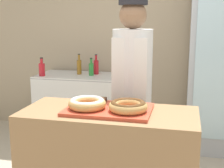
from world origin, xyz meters
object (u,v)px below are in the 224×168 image
Objects in this scene: serving_tray at (109,110)px; bottle_amber at (79,66)px; bottle_red at (42,69)px; brownie_back_right at (127,102)px; donut_light_glaze at (87,103)px; donut_chocolate_glaze at (128,106)px; brownie_back_left at (99,100)px; beverage_fridge at (219,70)px; chest_freezer at (79,105)px; baker_person at (132,92)px; bottle_green at (91,69)px; bottle_red_b at (96,66)px.

bottle_amber is (-0.85, 1.79, 0.02)m from serving_tray.
brownie_back_right is at bearing -45.61° from bottle_red.
donut_chocolate_glaze is (0.30, 0.00, 0.00)m from donut_light_glaze.
brownie_back_left is 0.22m from brownie_back_right.
brownie_back_left is at bearing -50.50° from bottle_red.
beverage_fridge reaches higher than chest_freezer.
donut_light_glaze is 1.96m from bottle_amber.
donut_chocolate_glaze is 0.57m from baker_person.
donut_chocolate_glaze is 0.15× the size of baker_person.
baker_person is at bearing 64.07° from brownie_back_left.
serving_tray is at bearing 16.13° from donut_light_glaze.
baker_person is 1.48m from beverage_fridge.
donut_light_glaze is 2.83× the size of brownie_back_left.
donut_light_glaze is at bearing -120.60° from beverage_fridge.
brownie_back_right is 1.91m from bottle_amber.
bottle_red is 0.64m from bottle_green.
serving_tray is 2.02m from bottle_red.
brownie_back_left is 1.84m from bottle_red.
brownie_back_right is (0.26, 0.18, -0.02)m from donut_light_glaze.
serving_tray is 0.53m from baker_person.
brownie_back_right is 1.96m from chest_freezer.
bottle_amber reaches higher than donut_chocolate_glaze.
bottle_red_b is at bearing 107.07° from brownie_back_left.
chest_freezer is 3.93× the size of bottle_amber.
donut_chocolate_glaze is at bearing -16.13° from serving_tray.
serving_tray is 2.25× the size of bottle_amber.
brownie_back_right is 0.39m from baker_person.
brownie_back_right is at bearing 51.66° from serving_tray.
donut_chocolate_glaze is 0.14× the size of beverage_fridge.
baker_person is at bearing -37.31° from bottle_red.
donut_light_glaze is 1.00× the size of donut_chocolate_glaze.
donut_light_glaze is 0.32m from brownie_back_right.
bottle_red_b is 0.13m from bottle_green.
donut_light_glaze is 0.14× the size of beverage_fridge.
brownie_back_right is at bearing -59.14° from chest_freezer.
chest_freezer is (-0.71, 1.80, -0.56)m from donut_light_glaze.
beverage_fridge is 1.85m from chest_freezer.
chest_freezer is 4.05× the size of bottle_red_b.
brownie_back_right is at bearing 0.00° from brownie_back_left.
beverage_fridge reaches higher than donut_light_glaze.
bottle_amber is (-1.00, 1.83, -0.03)m from donut_chocolate_glaze.
brownie_back_left is (-0.26, 0.18, -0.02)m from donut_chocolate_glaze.
donut_chocolate_glaze is 2.06m from bottle_red_b.
beverage_fridge is at bearing 0.65° from bottle_green.
bottle_red is at bearing 131.75° from donut_chocolate_glaze.
bottle_red reaches higher than serving_tray.
donut_chocolate_glaze is 0.26× the size of chest_freezer.
bottle_red_b is (0.64, 0.30, 0.01)m from bottle_red.
serving_tray is 2.24× the size of donut_light_glaze.
donut_chocolate_glaze is 1.18× the size of bottle_green.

